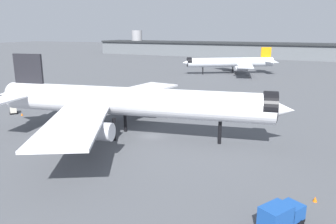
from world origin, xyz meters
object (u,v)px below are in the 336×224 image
at_px(baggage_tug_wing, 162,96).
at_px(traffic_cone_wingtip, 22,114).
at_px(airliner_near_gate, 130,102).
at_px(airliner_far_taxiway, 231,62).
at_px(traffic_cone_near_nose, 315,199).
at_px(baggage_cart_trailing, 13,110).
at_px(service_truck_front, 281,216).

xyz_separation_m(baggage_tug_wing, traffic_cone_wingtip, (-25.10, -30.92, -0.66)).
bearing_deg(airliner_near_gate, airliner_far_taxiway, 82.57).
bearing_deg(traffic_cone_near_nose, baggage_cart_trailing, 164.20).
height_order(baggage_cart_trailing, traffic_cone_near_nose, baggage_cart_trailing).
bearing_deg(baggage_cart_trailing, traffic_cone_wingtip, 31.26).
xyz_separation_m(service_truck_front, traffic_cone_near_nose, (3.74, 7.74, -1.25)).
bearing_deg(airliner_far_taxiway, airliner_near_gate, 61.54).
relative_size(airliner_near_gate, traffic_cone_near_nose, 90.23).
bearing_deg(airliner_far_taxiway, baggage_cart_trailing, 41.11).
bearing_deg(traffic_cone_near_nose, service_truck_front, -115.81).
bearing_deg(baggage_tug_wing, traffic_cone_near_nose, -113.45).
bearing_deg(traffic_cone_near_nose, airliner_far_taxiway, 105.93).
height_order(baggage_tug_wing, traffic_cone_near_nose, baggage_tug_wing).
distance_m(airliner_far_taxiway, traffic_cone_near_nose, 123.33).
distance_m(service_truck_front, baggage_tug_wing, 69.18).
relative_size(baggage_tug_wing, traffic_cone_near_nose, 5.30).
height_order(service_truck_front, baggage_tug_wing, service_truck_front).
bearing_deg(service_truck_front, traffic_cone_wingtip, 99.96).
bearing_deg(baggage_tug_wing, traffic_cone_wingtip, 167.68).
height_order(baggage_tug_wing, traffic_cone_wingtip, baggage_tug_wing).
xyz_separation_m(service_truck_front, baggage_tug_wing, (-37.98, 57.82, -0.62)).
xyz_separation_m(airliner_near_gate, airliner_far_taxiway, (-0.24, 104.01, -1.45)).
bearing_deg(traffic_cone_wingtip, baggage_tug_wing, 50.93).
xyz_separation_m(service_truck_front, baggage_cart_trailing, (-66.55, 27.63, -0.61)).
height_order(traffic_cone_near_nose, traffic_cone_wingtip, traffic_cone_near_nose).
distance_m(airliner_near_gate, service_truck_front, 37.60).
relative_size(airliner_far_taxiway, baggage_tug_wing, 12.27).
distance_m(airliner_near_gate, baggage_cart_trailing, 37.61).
distance_m(baggage_tug_wing, traffic_cone_near_nose, 65.19).
relative_size(airliner_near_gate, baggage_cart_trailing, 21.25).
bearing_deg(baggage_cart_trailing, baggage_tug_wing, 89.63).
distance_m(airliner_near_gate, traffic_cone_near_nose, 37.19).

